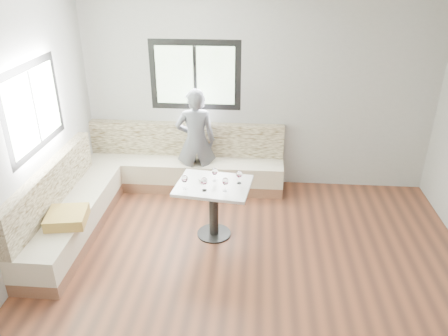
# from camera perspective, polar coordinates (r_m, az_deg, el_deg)

# --- Properties ---
(room) EXTENTS (5.01, 5.01, 2.81)m
(room) POSITION_cam_1_polar(r_m,az_deg,el_deg) (4.05, 2.99, 0.18)
(room) COLOR brown
(room) RESTS_ON ground
(banquette) EXTENTS (2.90, 2.80, 0.95)m
(banquette) POSITION_cam_1_polar(r_m,az_deg,el_deg) (6.13, -10.99, -2.14)
(banquette) COLOR #8F5E44
(banquette) RESTS_ON ground
(table) EXTENTS (0.95, 0.78, 0.72)m
(table) POSITION_cam_1_polar(r_m,az_deg,el_deg) (5.30, -1.38, -3.84)
(table) COLOR black
(table) RESTS_ON ground
(person) EXTENTS (0.62, 0.46, 1.56)m
(person) POSITION_cam_1_polar(r_m,az_deg,el_deg) (6.28, -3.70, 3.51)
(person) COLOR #585A63
(person) RESTS_ON ground
(olive_ramekin) EXTENTS (0.09, 0.09, 0.03)m
(olive_ramekin) POSITION_cam_1_polar(r_m,az_deg,el_deg) (5.29, -2.87, -1.52)
(olive_ramekin) COLOR white
(olive_ramekin) RESTS_ON table
(wine_glass_a) EXTENTS (0.08, 0.08, 0.17)m
(wine_glass_a) POSITION_cam_1_polar(r_m,az_deg,el_deg) (5.10, -5.17, -1.47)
(wine_glass_a) COLOR white
(wine_glass_a) RESTS_ON table
(wine_glass_b) EXTENTS (0.08, 0.08, 0.17)m
(wine_glass_b) POSITION_cam_1_polar(r_m,az_deg,el_deg) (5.03, -2.60, -1.77)
(wine_glass_b) COLOR white
(wine_glass_b) RESTS_ON table
(wine_glass_c) EXTENTS (0.08, 0.08, 0.17)m
(wine_glass_c) POSITION_cam_1_polar(r_m,az_deg,el_deg) (5.02, 0.17, -1.81)
(wine_glass_c) COLOR white
(wine_glass_c) RESTS_ON table
(wine_glass_d) EXTENTS (0.08, 0.08, 0.17)m
(wine_glass_d) POSITION_cam_1_polar(r_m,az_deg,el_deg) (5.25, -1.22, -0.51)
(wine_glass_d) COLOR white
(wine_glass_d) RESTS_ON table
(wine_glass_e) EXTENTS (0.08, 0.08, 0.17)m
(wine_glass_e) POSITION_cam_1_polar(r_m,az_deg,el_deg) (5.19, 2.00, -0.85)
(wine_glass_e) COLOR white
(wine_glass_e) RESTS_ON table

